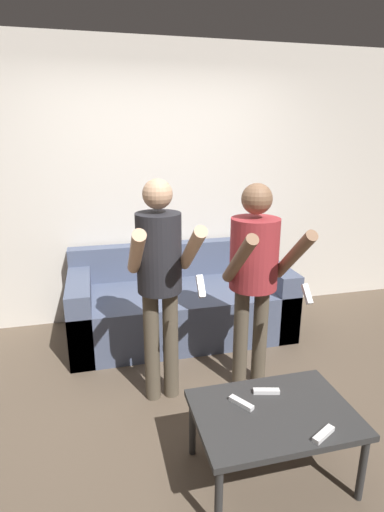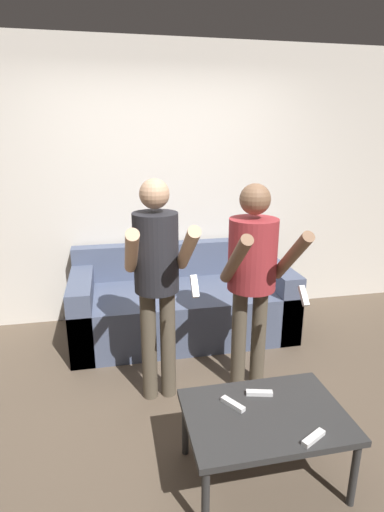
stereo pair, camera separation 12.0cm
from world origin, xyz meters
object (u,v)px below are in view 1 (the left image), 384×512
object	(u,v)px
remote_far	(266,391)
remote_near	(324,434)
remote_mid	(241,403)
person_standing_right	(255,266)
couch	(180,304)
person_standing_left	(160,272)
coffee_table	(274,418)

from	to	relation	value
remote_far	remote_near	bearing A→B (deg)	-71.14
remote_near	remote_far	xyz separation A→B (m)	(-0.13, 0.39, 0.00)
remote_mid	remote_far	size ratio (longest dim) A/B	0.95
person_standing_right	remote_near	size ratio (longest dim) A/B	10.32
couch	person_standing_right	xyz separation A→B (m)	(0.34, -0.97, 0.68)
remote_far	remote_mid	bearing A→B (deg)	-160.31
person_standing_right	remote_far	distance (m)	0.88
person_standing_left	coffee_table	distance (m)	1.13
person_standing_right	coffee_table	distance (m)	1.04
remote_mid	remote_far	bearing A→B (deg)	19.69
remote_near	person_standing_left	bearing A→B (deg)	120.29
couch	coffee_table	xyz separation A→B (m)	(0.13, -1.81, 0.10)
person_standing_left	remote_near	bearing A→B (deg)	-59.71
couch	coffee_table	bearing A→B (deg)	-85.85
person_standing_right	coffee_table	xyz separation A→B (m)	(-0.21, -0.84, -0.58)
couch	coffee_table	world-z (taller)	couch
person_standing_right	remote_mid	size ratio (longest dim) A/B	10.57
coffee_table	remote_far	bearing A→B (deg)	81.44
remote_mid	remote_near	bearing A→B (deg)	-46.25
remote_mid	person_standing_right	bearing A→B (deg)	64.22
couch	person_standing_left	size ratio (longest dim) A/B	1.28
remote_near	couch	bearing A→B (deg)	97.99
person_standing_left	remote_far	distance (m)	1.00
person_standing_right	couch	bearing A→B (deg)	109.26
person_standing_left	remote_far	xyz separation A→B (m)	(0.49, -0.68, -0.54)
remote_near	remote_mid	distance (m)	0.45
person_standing_left	remote_mid	size ratio (longest dim) A/B	10.89
remote_near	remote_far	distance (m)	0.41
coffee_table	remote_far	distance (m)	0.17
remote_near	person_standing_right	bearing A→B (deg)	87.20
person_standing_right	remote_far	bearing A→B (deg)	-105.06
coffee_table	remote_near	bearing A→B (deg)	-56.33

